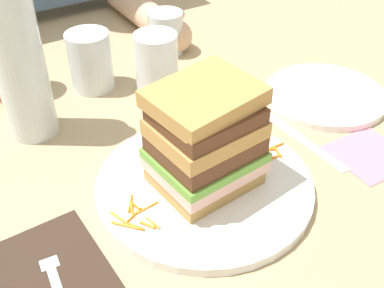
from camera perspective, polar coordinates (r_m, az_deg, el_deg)
name	(u,v)px	position (r m, az deg, el deg)	size (l,w,h in m)	color
ground_plane	(191,190)	(0.62, -0.09, -5.58)	(3.00, 3.00, 0.00)	tan
main_plate	(204,184)	(0.61, 1.49, -4.89)	(0.28, 0.28, 0.01)	white
sandwich	(205,140)	(0.57, 1.57, 0.51)	(0.13, 0.12, 0.14)	tan
carrot_shred_0	(132,210)	(0.57, -7.23, -7.92)	(0.00, 0.00, 0.02)	orange
carrot_shred_1	(147,207)	(0.58, -5.38, -7.61)	(0.00, 0.00, 0.03)	orange
carrot_shred_2	(153,223)	(0.56, -4.73, -9.45)	(0.00, 0.00, 0.02)	orange
carrot_shred_3	(125,225)	(0.56, -8.05, -9.67)	(0.00, 0.00, 0.03)	orange
carrot_shred_4	(120,219)	(0.57, -8.69, -8.87)	(0.00, 0.00, 0.03)	orange
carrot_shred_5	(147,225)	(0.56, -5.39, -9.66)	(0.00, 0.00, 0.02)	orange
carrot_shred_6	(130,204)	(0.58, -7.43, -7.13)	(0.00, 0.00, 0.03)	orange
carrot_shred_7	(135,227)	(0.56, -6.84, -9.84)	(0.00, 0.00, 0.02)	orange
carrot_shred_8	(135,205)	(0.58, -6.93, -7.24)	(0.00, 0.00, 0.02)	orange
carrot_shred_9	(134,215)	(0.57, -6.94, -8.45)	(0.00, 0.00, 0.03)	orange
carrot_shred_10	(265,161)	(0.64, 8.75, -2.09)	(0.00, 0.00, 0.03)	orange
carrot_shred_11	(273,146)	(0.67, 9.74, -0.20)	(0.00, 0.00, 0.03)	orange
carrot_shred_12	(249,142)	(0.67, 6.90, 0.25)	(0.00, 0.00, 0.03)	orange
carrot_shred_13	(253,159)	(0.65, 7.39, -1.75)	(0.00, 0.00, 0.03)	orange
carrot_shred_14	(262,142)	(0.68, 8.44, 0.25)	(0.00, 0.00, 0.02)	orange
carrot_shred_15	(268,150)	(0.66, 9.11, -0.69)	(0.00, 0.00, 0.03)	orange
carrot_shred_16	(278,152)	(0.66, 10.27, -0.95)	(0.00, 0.00, 0.02)	orange
carrot_shred_17	(273,158)	(0.65, 9.75, -1.65)	(0.00, 0.00, 0.03)	orange
napkin_dark	(51,269)	(0.55, -16.61, -14.18)	(0.11, 0.14, 0.00)	#38281E
fork	(55,282)	(0.54, -16.11, -15.72)	(0.03, 0.17, 0.00)	silver
knife	(298,136)	(0.72, 12.66, 0.91)	(0.02, 0.20, 0.00)	silver
juice_glass	(157,66)	(0.80, -4.28, 9.38)	(0.07, 0.07, 0.10)	white
water_bottle	(14,45)	(0.68, -20.59, 11.07)	(0.07, 0.07, 0.32)	silver
empty_tumbler_0	(90,61)	(0.82, -12.15, 9.75)	(0.07, 0.07, 0.10)	silver
empty_tumbler_1	(16,66)	(0.84, -20.41, 8.75)	(0.07, 0.07, 0.09)	silver
empty_tumbler_2	(166,33)	(0.92, -3.17, 13.25)	(0.07, 0.07, 0.08)	silver
side_plate	(325,95)	(0.82, 15.72, 5.70)	(0.20, 0.20, 0.01)	white
napkin_pink	(369,154)	(0.71, 20.55, -1.16)	(0.10, 0.10, 0.00)	pink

